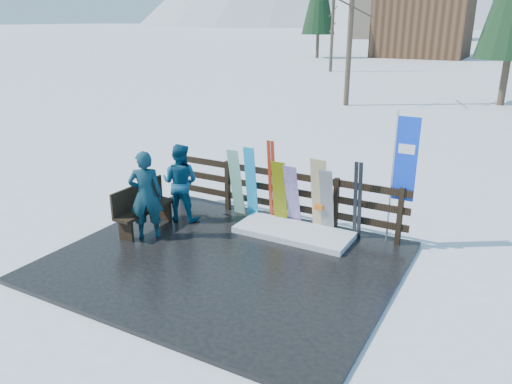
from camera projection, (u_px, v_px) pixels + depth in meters
The scene contains 16 objects.
ground at pixel (225, 263), 9.16m from camera, with size 700.00×700.00×0.00m, color white.
deck at pixel (225, 261), 9.15m from camera, with size 6.00×5.00×0.08m, color black.
fence at pixel (279, 191), 10.74m from camera, with size 5.60×0.10×1.15m.
snow_patch at pixel (294, 232), 10.14m from camera, with size 2.36×1.00×0.12m, color white.
bench at pixel (142, 206), 10.29m from camera, with size 0.41×1.50×0.97m.
snowboard_0 at pixel (251, 183), 10.76m from camera, with size 0.25×0.03×1.64m, color #1EABE8.
snowboard_1 at pixel (236, 182), 10.95m from camera, with size 0.27×0.03×1.56m, color white.
snowboard_2 at pixel (280, 193), 10.48m from camera, with size 0.31×0.03×1.42m, color #CBD400.
snowboard_3 at pixel (292, 196), 10.35m from camera, with size 0.28×0.03×1.42m, color silver.
snowboard_4 at pixel (327, 202), 10.00m from camera, with size 0.27×0.03×1.42m, color black.
snowboard_5 at pixel (319, 196), 10.04m from camera, with size 0.33×0.03×1.62m, color silver.
ski_pair_a at pixel (272, 181), 10.57m from camera, with size 0.17×0.22×1.81m.
ski_pair_b at pixel (358, 201), 9.74m from camera, with size 0.17×0.20×1.61m.
rental_flag at pixel (402, 164), 9.30m from camera, with size 0.45×0.04×2.60m.
person_front at pixel (146, 195), 9.77m from camera, with size 0.65×0.43×1.79m, color #174F50.
person_back at pixel (180, 182), 10.70m from camera, with size 0.82×0.64×1.70m, color navy.
Camera 1 is at (4.50, -6.91, 4.25)m, focal length 35.00 mm.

